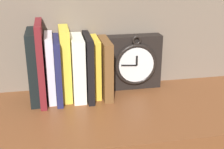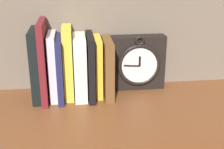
{
  "view_description": "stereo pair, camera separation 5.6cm",
  "coord_description": "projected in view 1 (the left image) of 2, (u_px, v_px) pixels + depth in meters",
  "views": [
    {
      "loc": [
        -0.16,
        -0.8,
        1.13
      ],
      "look_at": [
        0.0,
        0.0,
        0.82
      ],
      "focal_mm": 50.0,
      "sensor_mm": 36.0,
      "label": 1
    },
    {
      "loc": [
        -0.1,
        -0.81,
        1.13
      ],
      "look_at": [
        0.0,
        0.0,
        0.82
      ],
      "focal_mm": 50.0,
      "sensor_mm": 36.0,
      "label": 2
    }
  ],
  "objects": [
    {
      "name": "book_slot2_white",
      "position": [
        50.0,
        68.0,
        0.95
      ],
      "size": [
        0.02,
        0.13,
        0.2
      ],
      "color": "silver",
      "rests_on": "bookshelf"
    },
    {
      "name": "book_slot8_brown",
      "position": [
        104.0,
        68.0,
        0.98
      ],
      "size": [
        0.03,
        0.14,
        0.18
      ],
      "color": "brown",
      "rests_on": "bookshelf"
    },
    {
      "name": "book_slot1_maroon",
      "position": [
        41.0,
        63.0,
        0.93
      ],
      "size": [
        0.02,
        0.15,
        0.25
      ],
      "color": "maroon",
      "rests_on": "bookshelf"
    },
    {
      "name": "book_slot6_black",
      "position": [
        88.0,
        67.0,
        0.96
      ],
      "size": [
        0.02,
        0.15,
        0.2
      ],
      "color": "black",
      "rests_on": "bookshelf"
    },
    {
      "name": "book_slot4_yellow",
      "position": [
        65.0,
        63.0,
        0.96
      ],
      "size": [
        0.03,
        0.12,
        0.22
      ],
      "color": "yellow",
      "rests_on": "bookshelf"
    },
    {
      "name": "book_slot0_black",
      "position": [
        34.0,
        67.0,
        0.94
      ],
      "size": [
        0.03,
        0.13,
        0.22
      ],
      "color": "black",
      "rests_on": "bookshelf"
    },
    {
      "name": "book_slot5_white",
      "position": [
        78.0,
        68.0,
        0.96
      ],
      "size": [
        0.04,
        0.13,
        0.19
      ],
      "color": "white",
      "rests_on": "bookshelf"
    },
    {
      "name": "clock",
      "position": [
        134.0,
        62.0,
        1.04
      ],
      "size": [
        0.18,
        0.06,
        0.19
      ],
      "color": "black",
      "rests_on": "bookshelf"
    },
    {
      "name": "book_slot7_yellow",
      "position": [
        95.0,
        67.0,
        0.98
      ],
      "size": [
        0.02,
        0.11,
        0.19
      ],
      "color": "yellow",
      "rests_on": "bookshelf"
    },
    {
      "name": "book_slot3_navy",
      "position": [
        58.0,
        70.0,
        0.95
      ],
      "size": [
        0.02,
        0.15,
        0.19
      ],
      "color": "#20214D",
      "rests_on": "bookshelf"
    }
  ]
}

